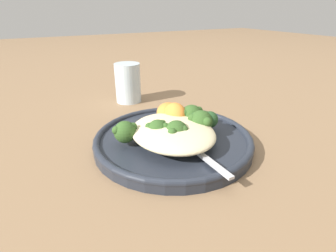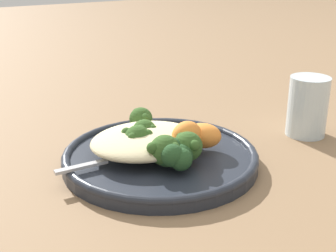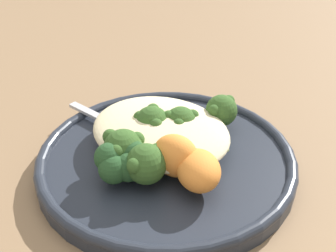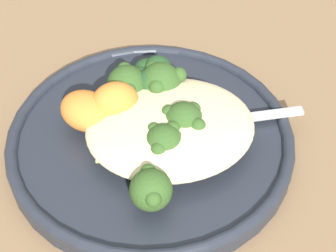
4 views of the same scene
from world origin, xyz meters
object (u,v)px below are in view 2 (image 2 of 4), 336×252
broccoli_stalk_2 (142,138)px  spoon (115,158)px  sweet_potato_chunk_0 (187,137)px  broccoli_stalk_1 (149,132)px  sweet_potato_chunk_1 (203,136)px  water_glass (308,106)px  broccoli_stalk_0 (148,123)px  broccoli_stalk_4 (186,145)px  plate (160,157)px  broccoli_stalk_3 (166,148)px  kale_tuft (174,155)px  quinoa_mound (143,141)px

broccoli_stalk_2 → spoon: 0.05m
sweet_potato_chunk_0 → broccoli_stalk_2: bearing=146.0°
broccoli_stalk_2 → broccoli_stalk_1: bearing=-136.8°
sweet_potato_chunk_1 → water_glass: bearing=1.2°
broccoli_stalk_0 → broccoli_stalk_1: size_ratio=1.28×
sweet_potato_chunk_0 → spoon: (-0.10, 0.02, -0.02)m
sweet_potato_chunk_0 → sweet_potato_chunk_1: size_ratio=0.88×
broccoli_stalk_4 → spoon: (-0.09, 0.04, -0.01)m
broccoli_stalk_4 → sweet_potato_chunk_1: (0.04, 0.02, -0.00)m
broccoli_stalk_0 → sweet_potato_chunk_0: sweet_potato_chunk_0 is taller
plate → broccoli_stalk_2: (-0.02, 0.01, 0.03)m
broccoli_stalk_1 → water_glass: size_ratio=0.83×
broccoli_stalk_3 → kale_tuft: broccoli_stalk_3 is taller
plate → quinoa_mound: size_ratio=1.76×
broccoli_stalk_3 → broccoli_stalk_4: size_ratio=1.05×
sweet_potato_chunk_0 → kale_tuft: 0.05m
broccoli_stalk_2 → broccoli_stalk_3: 0.05m
spoon → broccoli_stalk_0: bearing=-141.5°
broccoli_stalk_1 → spoon: 0.07m
broccoli_stalk_0 → broccoli_stalk_1: (-0.02, -0.04, 0.00)m
sweet_potato_chunk_1 → broccoli_stalk_3: bearing=-168.5°
broccoli_stalk_0 → sweet_potato_chunk_1: (0.04, -0.09, 0.00)m
broccoli_stalk_0 → broccoli_stalk_2: 0.06m
sweet_potato_chunk_1 → broccoli_stalk_0: bearing=115.5°
broccoli_stalk_2 → sweet_potato_chunk_0: 0.06m
broccoli_stalk_2 → broccoli_stalk_0: bearing=-121.8°
plate → sweet_potato_chunk_0: (0.03, -0.02, 0.03)m
broccoli_stalk_3 → sweet_potato_chunk_0: (0.04, 0.01, 0.00)m
broccoli_stalk_2 → broccoli_stalk_4: (0.04, -0.05, 0.00)m
kale_tuft → broccoli_stalk_3: bearing=86.9°
quinoa_mound → kale_tuft: 0.07m
plate → broccoli_stalk_0: broccoli_stalk_0 is taller
broccoli_stalk_1 → sweet_potato_chunk_0: size_ratio=1.75×
kale_tuft → sweet_potato_chunk_1: bearing=28.1°
plate → sweet_potato_chunk_0: bearing=-35.2°
sweet_potato_chunk_0 → quinoa_mound: bearing=148.8°
broccoli_stalk_1 → water_glass: bearing=-160.5°
broccoli_stalk_0 → kale_tuft: same height
plate → sweet_potato_chunk_1: sweet_potato_chunk_1 is taller
quinoa_mound → water_glass: size_ratio=1.61×
broccoli_stalk_0 → broccoli_stalk_3: bearing=150.9°
quinoa_mound → sweet_potato_chunk_0: sweet_potato_chunk_0 is taller
plate → broccoli_stalk_1: broccoli_stalk_1 is taller
broccoli_stalk_1 → sweet_potato_chunk_0: 0.06m
quinoa_mound → water_glass: water_glass is taller
broccoli_stalk_3 → sweet_potato_chunk_1: size_ratio=2.09×
kale_tuft → water_glass: water_glass is taller
spoon → sweet_potato_chunk_0: bearing=167.6°
broccoli_stalk_0 → broccoli_stalk_1: bearing=139.7°
sweet_potato_chunk_0 → sweet_potato_chunk_1: bearing=2.3°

